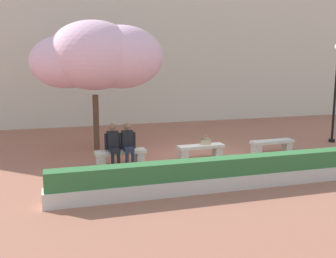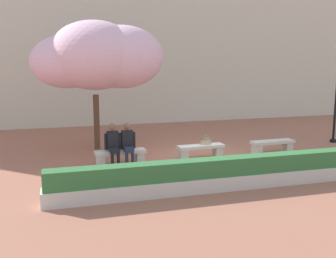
{
  "view_description": "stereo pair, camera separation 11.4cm",
  "coord_description": "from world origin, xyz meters",
  "px_view_note": "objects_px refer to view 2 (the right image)",
  "views": [
    {
      "loc": [
        -4.64,
        -11.66,
        3.19
      ],
      "look_at": [
        -1.06,
        0.2,
        1.0
      ],
      "focal_mm": 42.0,
      "sensor_mm": 36.0,
      "label": 1
    },
    {
      "loc": [
        -4.53,
        -11.69,
        3.19
      ],
      "look_at": [
        -1.06,
        0.2,
        1.0
      ],
      "focal_mm": 42.0,
      "sensor_mm": 36.0,
      "label": 2
    }
  ],
  "objects_px": {
    "handbag": "(206,141)",
    "stone_bench_near_west": "(201,150)",
    "stone_bench_west_end": "(120,155)",
    "stone_bench_center": "(272,145)",
    "cherry_tree_main": "(99,57)",
    "person_seated_left": "(113,143)",
    "person_seated_right": "(128,142)"
  },
  "relations": [
    {
      "from": "handbag",
      "to": "stone_bench_near_west",
      "type": "bearing_deg",
      "value": -175.47
    },
    {
      "from": "stone_bench_west_end",
      "to": "stone_bench_center",
      "type": "relative_size",
      "value": 1.0
    },
    {
      "from": "cherry_tree_main",
      "to": "person_seated_left",
      "type": "bearing_deg",
      "value": -88.54
    },
    {
      "from": "stone_bench_west_end",
      "to": "person_seated_right",
      "type": "distance_m",
      "value": 0.47
    },
    {
      "from": "person_seated_left",
      "to": "cherry_tree_main",
      "type": "height_order",
      "value": "cherry_tree_main"
    },
    {
      "from": "stone_bench_west_end",
      "to": "stone_bench_near_west",
      "type": "bearing_deg",
      "value": 0.0
    },
    {
      "from": "person_seated_left",
      "to": "cherry_tree_main",
      "type": "bearing_deg",
      "value": 91.46
    },
    {
      "from": "handbag",
      "to": "stone_bench_center",
      "type": "bearing_deg",
      "value": -0.32
    },
    {
      "from": "stone_bench_west_end",
      "to": "handbag",
      "type": "relative_size",
      "value": 4.66
    },
    {
      "from": "stone_bench_west_end",
      "to": "stone_bench_near_west",
      "type": "height_order",
      "value": "same"
    },
    {
      "from": "stone_bench_west_end",
      "to": "person_seated_left",
      "type": "height_order",
      "value": "person_seated_left"
    },
    {
      "from": "stone_bench_center",
      "to": "person_seated_left",
      "type": "xyz_separation_m",
      "value": [
        -5.51,
        -0.05,
        0.4
      ]
    },
    {
      "from": "stone_bench_near_west",
      "to": "person_seated_right",
      "type": "height_order",
      "value": "person_seated_right"
    },
    {
      "from": "stone_bench_near_west",
      "to": "cherry_tree_main",
      "type": "distance_m",
      "value": 4.81
    },
    {
      "from": "cherry_tree_main",
      "to": "stone_bench_west_end",
      "type": "bearing_deg",
      "value": -83.17
    },
    {
      "from": "stone_bench_center",
      "to": "person_seated_left",
      "type": "relative_size",
      "value": 1.22
    },
    {
      "from": "person_seated_left",
      "to": "stone_bench_near_west",
      "type": "bearing_deg",
      "value": 1.07
    },
    {
      "from": "stone_bench_west_end",
      "to": "cherry_tree_main",
      "type": "distance_m",
      "value": 3.83
    },
    {
      "from": "stone_bench_near_west",
      "to": "person_seated_right",
      "type": "relative_size",
      "value": 1.22
    },
    {
      "from": "handbag",
      "to": "cherry_tree_main",
      "type": "relative_size",
      "value": 0.07
    },
    {
      "from": "stone_bench_west_end",
      "to": "person_seated_right",
      "type": "height_order",
      "value": "person_seated_right"
    },
    {
      "from": "cherry_tree_main",
      "to": "person_seated_right",
      "type": "bearing_deg",
      "value": -78.15
    },
    {
      "from": "cherry_tree_main",
      "to": "stone_bench_near_west",
      "type": "bearing_deg",
      "value": -39.21
    },
    {
      "from": "stone_bench_west_end",
      "to": "person_seated_right",
      "type": "xyz_separation_m",
      "value": [
        0.23,
        -0.05,
        0.4
      ]
    },
    {
      "from": "stone_bench_west_end",
      "to": "stone_bench_center",
      "type": "height_order",
      "value": "same"
    },
    {
      "from": "person_seated_right",
      "to": "cherry_tree_main",
      "type": "distance_m",
      "value": 3.59
    },
    {
      "from": "stone_bench_center",
      "to": "cherry_tree_main",
      "type": "relative_size",
      "value": 0.34
    },
    {
      "from": "person_seated_right",
      "to": "handbag",
      "type": "xyz_separation_m",
      "value": [
        2.59,
        0.07,
        -0.12
      ]
    },
    {
      "from": "stone_bench_west_end",
      "to": "handbag",
      "type": "distance_m",
      "value": 2.83
    },
    {
      "from": "person_seated_left",
      "to": "handbag",
      "type": "height_order",
      "value": "person_seated_left"
    },
    {
      "from": "person_seated_left",
      "to": "cherry_tree_main",
      "type": "relative_size",
      "value": 0.28
    },
    {
      "from": "person_seated_left",
      "to": "stone_bench_west_end",
      "type": "bearing_deg",
      "value": 13.43
    }
  ]
}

